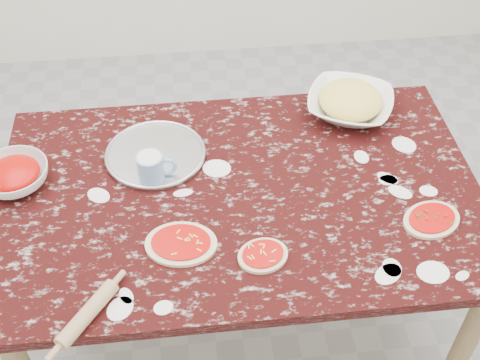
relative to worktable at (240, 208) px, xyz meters
name	(u,v)px	position (x,y,z in m)	size (l,w,h in m)	color
ground	(240,315)	(0.00, 0.00, -0.67)	(4.00, 4.00, 0.00)	gray
worktable	(240,208)	(0.00, 0.00, 0.00)	(1.60, 1.00, 0.75)	black
pizza_tray	(156,155)	(-0.28, 0.20, 0.09)	(0.34, 0.34, 0.01)	#B2B2B7
sauce_bowl	(14,176)	(-0.74, 0.11, 0.12)	(0.23, 0.23, 0.07)	white
cheese_bowl	(350,105)	(0.45, 0.36, 0.12)	(0.31, 0.31, 0.08)	white
flour_mug	(152,168)	(-0.29, 0.08, 0.14)	(0.13, 0.09, 0.11)	#72A3D6
pizza_left	(181,244)	(-0.20, -0.21, 0.09)	(0.24, 0.20, 0.02)	beige
pizza_mid	(263,255)	(0.04, -0.28, 0.09)	(0.18, 0.16, 0.02)	beige
pizza_right	(431,219)	(0.59, -0.20, 0.09)	(0.23, 0.21, 0.02)	beige
rolling_pin	(88,314)	(-0.47, -0.44, 0.11)	(0.04, 0.04, 0.22)	tan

